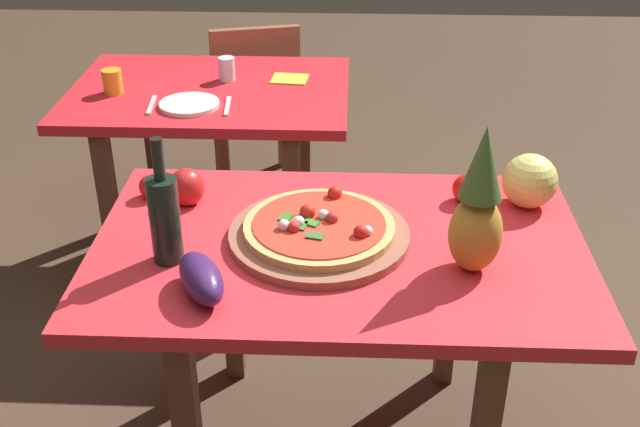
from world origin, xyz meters
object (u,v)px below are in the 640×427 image
(eggplant, at_px, (201,278))
(pineapple_left, at_px, (478,208))
(melon, at_px, (530,181))
(drinking_glass_water, at_px, (227,69))
(tomato_beside_pepper, at_px, (466,189))
(tomato_near_board, at_px, (151,187))
(pizza_board, at_px, (319,235))
(bell_pepper, at_px, (187,187))
(knife_utensil, at_px, (228,106))
(dinner_plate, at_px, (189,104))
(drinking_glass_juice, at_px, (112,81))
(wine_bottle, at_px, (165,217))
(display_table, at_px, (339,273))
(napkin_folded, at_px, (290,79))
(dining_chair, at_px, (254,98))
(fork_utensil, at_px, (151,105))
(background_table, at_px, (211,115))
(pizza, at_px, (319,226))

(eggplant, bearing_deg, pineapple_left, 12.07)
(melon, bearing_deg, drinking_glass_water, 135.36)
(tomato_beside_pepper, height_order, drinking_glass_water, drinking_glass_water)
(melon, relative_size, tomato_near_board, 2.24)
(pizza_board, xyz_separation_m, bell_pepper, (-0.38, 0.18, 0.04))
(knife_utensil, bearing_deg, dinner_plate, 175.56)
(eggplant, height_order, drinking_glass_juice, drinking_glass_juice)
(pizza_board, relative_size, wine_bottle, 1.43)
(pizza_board, relative_size, bell_pepper, 4.32)
(display_table, xyz_separation_m, tomato_near_board, (-0.54, 0.23, 0.13))
(melon, height_order, napkin_folded, melon)
(wine_bottle, bearing_deg, drinking_glass_water, 91.97)
(dining_chair, bearing_deg, fork_utensil, 56.89)
(pineapple_left, xyz_separation_m, fork_utensil, (-1.04, 1.03, -0.17))
(background_table, relative_size, wine_bottle, 3.24)
(knife_utensil, bearing_deg, napkin_folded, 51.32)
(knife_utensil, bearing_deg, pizza_board, -72.01)
(wine_bottle, bearing_deg, dining_chair, 90.33)
(knife_utensil, relative_size, napkin_folded, 1.29)
(display_table, distance_m, pizza_board, 0.12)
(tomato_beside_pepper, xyz_separation_m, drinking_glass_water, (-0.82, 0.96, 0.01))
(pizza, height_order, wine_bottle, wine_bottle)
(tomato_near_board, xyz_separation_m, napkin_folded, (0.32, 0.99, -0.03))
(melon, xyz_separation_m, drinking_glass_juice, (-1.40, 0.82, -0.03))
(eggplant, distance_m, fork_utensil, 1.23)
(dining_chair, xyz_separation_m, eggplant, (0.12, -1.97, 0.33))
(wine_bottle, bearing_deg, napkin_folded, 81.31)
(background_table, height_order, dining_chair, dining_chair)
(bell_pepper, height_order, tomato_near_board, bell_pepper)
(melon, height_order, eggplant, melon)
(eggplant, height_order, knife_utensil, eggplant)
(tomato_near_board, height_order, drinking_glass_juice, drinking_glass_juice)
(dining_chair, height_order, knife_utensil, dining_chair)
(drinking_glass_juice, bearing_deg, background_table, 10.83)
(wine_bottle, xyz_separation_m, eggplant, (0.11, -0.15, -0.08))
(bell_pepper, relative_size, knife_utensil, 0.61)
(pizza, bearing_deg, fork_utensil, 125.87)
(pineapple_left, distance_m, dinner_plate, 1.37)
(drinking_glass_juice, distance_m, knife_utensil, 0.47)
(drinking_glass_water, bearing_deg, drinking_glass_juice, -158.70)
(tomato_beside_pepper, relative_size, napkin_folded, 0.57)
(eggplant, bearing_deg, background_table, 98.89)
(bell_pepper, height_order, tomato_beside_pepper, bell_pepper)
(background_table, bearing_deg, wine_bottle, -85.17)
(eggplant, distance_m, knife_utensil, 1.17)
(tomato_beside_pepper, bearing_deg, bell_pepper, -176.85)
(eggplant, bearing_deg, tomato_near_board, 116.05)
(pineapple_left, xyz_separation_m, drinking_glass_water, (-0.80, 1.31, -0.12))
(dining_chair, relative_size, eggplant, 4.25)
(wine_bottle, height_order, melon, wine_bottle)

